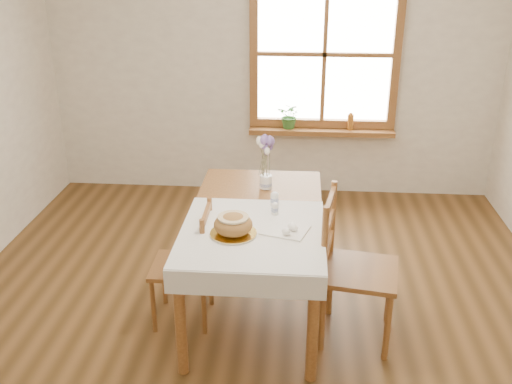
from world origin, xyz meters
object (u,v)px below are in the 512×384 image
Objects in this scene: dining_table at (256,224)px; flower_vase at (266,183)px; chair_right at (360,269)px; bread_plate at (233,234)px; chair_left at (181,264)px.

dining_table is 0.44m from flower_vase.
chair_right is 10.09× the size of flower_vase.
dining_table is 5.65× the size of bread_plate.
chair_left reaches higher than dining_table.
chair_left is at bearing 94.28° from chair_right.
flower_vase reaches higher than dining_table.
chair_right reaches higher than dining_table.
bread_plate is at bearing 104.35° from chair_right.
chair_right is at bearing 83.89° from chair_left.
dining_table is 1.58× the size of chair_right.
flower_vase is at bearing 78.76° from bread_plate.
bread_plate is at bearing -101.24° from flower_vase.
chair_right is 1.00m from flower_vase.
flower_vase is (0.04, 0.41, 0.14)m from dining_table.
flower_vase is at bearing 52.26° from chair_right.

